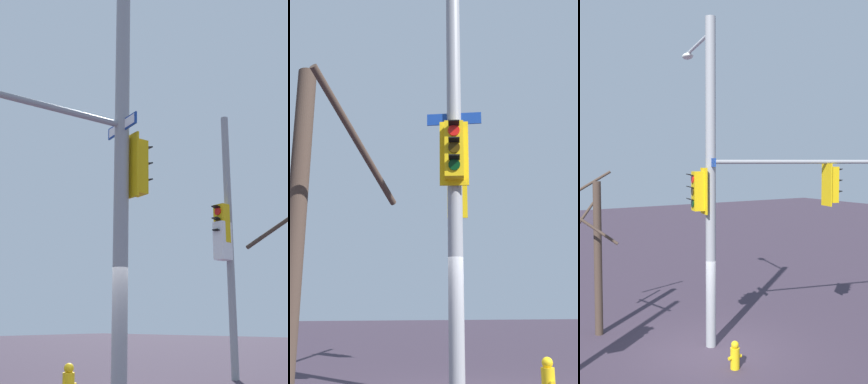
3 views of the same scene
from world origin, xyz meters
The scene contains 3 objects.
main_signal_pole_assembly centered at (-0.76, -0.33, 4.91)m, with size 5.88×4.41×9.31m.
secondary_pole_assembly centered at (5.34, 0.63, 3.86)m, with size 0.77×0.40×7.56m.
fire_hydrant centered at (0.11, 1.24, 0.34)m, with size 0.38×0.24×0.73m.
Camera 1 is at (-6.91, -6.67, 1.54)m, focal length 46.56 mm.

